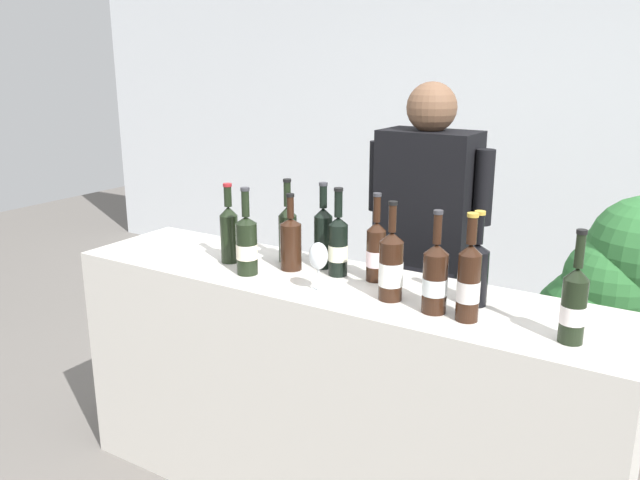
{
  "coord_description": "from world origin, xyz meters",
  "views": [
    {
      "loc": [
        1.18,
        -1.98,
        1.77
      ],
      "look_at": [
        -0.05,
        0.0,
        1.11
      ],
      "focal_mm": 36.51,
      "sensor_mm": 36.0,
      "label": 1
    }
  ],
  "objects_px": {
    "wine_bottle_7": "(229,232)",
    "wine_bottle_11": "(247,244)",
    "wine_bottle_8": "(288,231)",
    "person_server": "(424,274)",
    "wine_glass": "(318,258)",
    "wine_bottle_1": "(376,251)",
    "potted_shrub": "(609,300)",
    "wine_bottle_2": "(391,266)",
    "wine_bottle_6": "(476,271)",
    "wine_bottle_3": "(435,278)",
    "wine_bottle_10": "(323,235)",
    "wine_bottle_5": "(291,242)",
    "wine_bottle_0": "(469,281)",
    "wine_bottle_9": "(574,304)",
    "wine_bottle_4": "(338,245)"
  },
  "relations": [
    {
      "from": "wine_bottle_2",
      "to": "wine_bottle_8",
      "type": "distance_m",
      "value": 0.58
    },
    {
      "from": "wine_bottle_6",
      "to": "person_server",
      "type": "distance_m",
      "value": 0.78
    },
    {
      "from": "wine_bottle_3",
      "to": "wine_bottle_4",
      "type": "relative_size",
      "value": 1.01
    },
    {
      "from": "wine_bottle_1",
      "to": "wine_bottle_10",
      "type": "distance_m",
      "value": 0.25
    },
    {
      "from": "wine_bottle_0",
      "to": "wine_bottle_7",
      "type": "relative_size",
      "value": 1.08
    },
    {
      "from": "wine_bottle_0",
      "to": "wine_bottle_6",
      "type": "height_order",
      "value": "wine_bottle_0"
    },
    {
      "from": "wine_bottle_1",
      "to": "wine_bottle_6",
      "type": "height_order",
      "value": "wine_bottle_1"
    },
    {
      "from": "wine_bottle_0",
      "to": "person_server",
      "type": "xyz_separation_m",
      "value": [
        -0.45,
        0.74,
        -0.27
      ]
    },
    {
      "from": "wine_bottle_3",
      "to": "wine_bottle_10",
      "type": "height_order",
      "value": "same"
    },
    {
      "from": "wine_bottle_1",
      "to": "wine_bottle_6",
      "type": "relative_size",
      "value": 1.03
    },
    {
      "from": "wine_bottle_8",
      "to": "wine_bottle_10",
      "type": "xyz_separation_m",
      "value": [
        0.17,
        0.0,
        0.01
      ]
    },
    {
      "from": "wine_bottle_7",
      "to": "potted_shrub",
      "type": "xyz_separation_m",
      "value": [
        1.32,
        0.95,
        -0.34
      ]
    },
    {
      "from": "wine_bottle_8",
      "to": "wine_bottle_11",
      "type": "xyz_separation_m",
      "value": [
        -0.04,
        -0.22,
        -0.01
      ]
    },
    {
      "from": "potted_shrub",
      "to": "wine_bottle_2",
      "type": "bearing_deg",
      "value": -120.15
    },
    {
      "from": "wine_bottle_7",
      "to": "wine_bottle_10",
      "type": "bearing_deg",
      "value": 21.15
    },
    {
      "from": "wine_bottle_4",
      "to": "wine_bottle_6",
      "type": "xyz_separation_m",
      "value": [
        0.55,
        -0.02,
        -0.0
      ]
    },
    {
      "from": "wine_bottle_11",
      "to": "person_server",
      "type": "distance_m",
      "value": 0.9
    },
    {
      "from": "wine_bottle_0",
      "to": "wine_bottle_9",
      "type": "bearing_deg",
      "value": 0.2
    },
    {
      "from": "wine_bottle_1",
      "to": "potted_shrub",
      "type": "distance_m",
      "value": 1.15
    },
    {
      "from": "wine_bottle_10",
      "to": "wine_bottle_5",
      "type": "bearing_deg",
      "value": -137.84
    },
    {
      "from": "wine_bottle_0",
      "to": "wine_bottle_7",
      "type": "height_order",
      "value": "wine_bottle_0"
    },
    {
      "from": "wine_bottle_4",
      "to": "potted_shrub",
      "type": "xyz_separation_m",
      "value": [
        0.86,
        0.86,
        -0.33
      ]
    },
    {
      "from": "wine_bottle_1",
      "to": "wine_bottle_5",
      "type": "bearing_deg",
      "value": -170.89
    },
    {
      "from": "wine_bottle_2",
      "to": "wine_bottle_6",
      "type": "distance_m",
      "value": 0.28
    },
    {
      "from": "wine_bottle_3",
      "to": "wine_bottle_11",
      "type": "distance_m",
      "value": 0.76
    },
    {
      "from": "wine_bottle_3",
      "to": "wine_bottle_8",
      "type": "height_order",
      "value": "wine_bottle_3"
    },
    {
      "from": "wine_bottle_5",
      "to": "wine_bottle_1",
      "type": "bearing_deg",
      "value": 9.11
    },
    {
      "from": "wine_bottle_8",
      "to": "person_server",
      "type": "relative_size",
      "value": 0.2
    },
    {
      "from": "wine_bottle_0",
      "to": "wine_bottle_5",
      "type": "bearing_deg",
      "value": 170.14
    },
    {
      "from": "wine_bottle_0",
      "to": "wine_bottle_11",
      "type": "height_order",
      "value": "wine_bottle_0"
    },
    {
      "from": "wine_bottle_8",
      "to": "potted_shrub",
      "type": "height_order",
      "value": "wine_bottle_8"
    },
    {
      "from": "wine_bottle_3",
      "to": "wine_bottle_10",
      "type": "distance_m",
      "value": 0.59
    },
    {
      "from": "wine_bottle_11",
      "to": "wine_glass",
      "type": "xyz_separation_m",
      "value": [
        0.34,
        -0.03,
        0.01
      ]
    },
    {
      "from": "wine_bottle_3",
      "to": "person_server",
      "type": "distance_m",
      "value": 0.85
    },
    {
      "from": "wine_bottle_2",
      "to": "wine_bottle_6",
      "type": "bearing_deg",
      "value": 22.09
    },
    {
      "from": "person_server",
      "to": "wine_glass",
      "type": "bearing_deg",
      "value": -96.11
    },
    {
      "from": "wine_bottle_1",
      "to": "wine_bottle_3",
      "type": "xyz_separation_m",
      "value": [
        0.31,
        -0.18,
        0.0
      ]
    },
    {
      "from": "wine_bottle_3",
      "to": "wine_bottle_11",
      "type": "xyz_separation_m",
      "value": [
        -0.76,
        -0.01,
        -0.0
      ]
    },
    {
      "from": "wine_bottle_9",
      "to": "person_server",
      "type": "height_order",
      "value": "person_server"
    },
    {
      "from": "wine_bottle_5",
      "to": "wine_bottle_6",
      "type": "distance_m",
      "value": 0.74
    },
    {
      "from": "wine_bottle_9",
      "to": "person_server",
      "type": "relative_size",
      "value": 0.2
    },
    {
      "from": "wine_bottle_1",
      "to": "wine_bottle_9",
      "type": "bearing_deg",
      "value": -14.25
    },
    {
      "from": "wine_bottle_3",
      "to": "wine_bottle_8",
      "type": "relative_size",
      "value": 1.0
    },
    {
      "from": "wine_bottle_1",
      "to": "wine_bottle_5",
      "type": "xyz_separation_m",
      "value": [
        -0.34,
        -0.06,
        -0.0
      ]
    },
    {
      "from": "wine_bottle_6",
      "to": "wine_bottle_7",
      "type": "bearing_deg",
      "value": -176.27
    },
    {
      "from": "wine_bottle_5",
      "to": "wine_bottle_9",
      "type": "height_order",
      "value": "wine_bottle_9"
    },
    {
      "from": "wine_bottle_10",
      "to": "wine_glass",
      "type": "relative_size",
      "value": 1.87
    },
    {
      "from": "wine_bottle_2",
      "to": "potted_shrub",
      "type": "bearing_deg",
      "value": 59.85
    },
    {
      "from": "wine_bottle_7",
      "to": "wine_bottle_11",
      "type": "distance_m",
      "value": 0.17
    },
    {
      "from": "wine_bottle_11",
      "to": "wine_bottle_8",
      "type": "bearing_deg",
      "value": 79.47
    }
  ]
}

